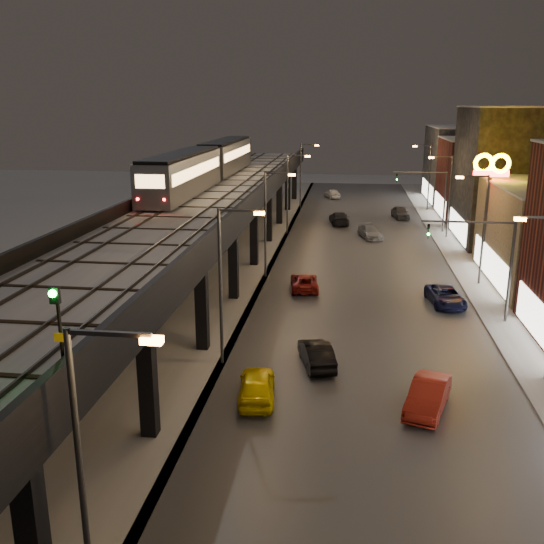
{
  "coord_description": "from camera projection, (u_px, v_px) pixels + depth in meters",
  "views": [
    {
      "loc": [
        6.21,
        -18.42,
        14.41
      ],
      "look_at": [
        1.92,
        15.01,
        5.0
      ],
      "focal_mm": 40.0,
      "sensor_mm": 36.0,
      "label": 1
    }
  ],
  "objects": [
    {
      "name": "ground",
      "position": [
        168.0,
        510.0,
        22.23
      ],
      "size": [
        220.0,
        220.0,
        0.0
      ],
      "primitive_type": "plane",
      "color": "silver"
    },
    {
      "name": "traffic_light_rig_a",
      "position": [
        493.0,
        258.0,
        40.1
      ],
      "size": [
        6.1,
        0.34,
        7.0
      ],
      "color": "#38383A",
      "rests_on": "ground"
    },
    {
      "name": "car_onc_silver",
      "position": [
        428.0,
        397.0,
        29.22
      ],
      "size": [
        2.85,
        4.8,
        1.49
      ],
      "primitive_type": "imported",
      "rotation": [
        0.0,
        0.0,
        -0.3
      ],
      "color": "maroon",
      "rests_on": "ground"
    },
    {
      "name": "rail_signal",
      "position": [
        57.0,
        313.0,
        17.57
      ],
      "size": [
        0.31,
        0.41,
        2.71
      ],
      "color": "black",
      "rests_on": "viaduct_trackbed"
    },
    {
      "name": "viaduct_parapet_streetside",
      "position": [
        256.0,
        196.0,
        51.16
      ],
      "size": [
        0.3,
        100.0,
        1.1
      ],
      "primitive_type": "cube",
      "color": "black",
      "rests_on": "elevated_viaduct"
    },
    {
      "name": "car_onc_white",
      "position": [
        370.0,
        232.0,
        66.69
      ],
      "size": [
        3.07,
        4.96,
        1.34
      ],
      "primitive_type": "imported",
      "rotation": [
        0.0,
        0.0,
        0.28
      ],
      "color": "#9095A2",
      "rests_on": "ground"
    },
    {
      "name": "road_surface",
      "position": [
        361.0,
        268.0,
        54.74
      ],
      "size": [
        17.0,
        120.0,
        0.06
      ],
      "primitive_type": "cube",
      "color": "#46474D",
      "rests_on": "ground"
    },
    {
      "name": "building_f",
      "position": [
        470.0,
        165.0,
        90.39
      ],
      "size": [
        12.2,
        16.2,
        11.16
      ],
      "color": "#353536",
      "rests_on": "ground"
    },
    {
      "name": "car_taxi",
      "position": [
        257.0,
        386.0,
        30.29
      ],
      "size": [
        2.27,
        4.6,
        1.51
      ],
      "primitive_type": "imported",
      "rotation": [
        0.0,
        0.0,
        3.26
      ],
      "color": "#E4C500",
      "rests_on": "ground"
    },
    {
      "name": "sign_mcdonalds",
      "position": [
        491.0,
        176.0,
        51.0
      ],
      "size": [
        3.08,
        0.47,
        10.38
      ],
      "color": "#38383A",
      "rests_on": "ground"
    },
    {
      "name": "sidewalk_right",
      "position": [
        475.0,
        271.0,
        53.5
      ],
      "size": [
        4.0,
        120.0,
        0.14
      ],
      "primitive_type": "cube",
      "color": "#9FA1A8",
      "rests_on": "ground"
    },
    {
      "name": "building_d",
      "position": [
        521.0,
        176.0,
        63.24
      ],
      "size": [
        12.2,
        13.2,
        14.16
      ],
      "color": "#232326",
      "rests_on": "ground"
    },
    {
      "name": "streetlight_left_1",
      "position": [
        225.0,
        276.0,
        33.3
      ],
      "size": [
        2.57,
        0.28,
        9.0
      ],
      "color": "#38383A",
      "rests_on": "ground"
    },
    {
      "name": "streetlight_right_2",
      "position": [
        481.0,
        222.0,
        48.39
      ],
      "size": [
        2.56,
        0.28,
        9.0
      ],
      "color": "#38383A",
      "rests_on": "ground"
    },
    {
      "name": "car_onc_red",
      "position": [
        400.0,
        213.0,
        78.15
      ],
      "size": [
        2.43,
        4.6,
        1.49
      ],
      "primitive_type": "imported",
      "rotation": [
        0.0,
        0.0,
        0.16
      ],
      "color": "#3F4043",
      "rests_on": "ground"
    },
    {
      "name": "streetlight_right_3",
      "position": [
        447.0,
        191.0,
        65.58
      ],
      "size": [
        2.56,
        0.28,
        9.0
      ],
      "color": "#38383A",
      "rests_on": "ground"
    },
    {
      "name": "viaduct_trackbed",
      "position": [
        205.0,
        200.0,
        51.8
      ],
      "size": [
        8.4,
        100.0,
        0.32
      ],
      "color": "#B2B7C1",
      "rests_on": "elevated_viaduct"
    },
    {
      "name": "car_far_white",
      "position": [
        332.0,
        194.0,
        94.78
      ],
      "size": [
        3.0,
        4.57,
        1.45
      ],
      "primitive_type": "imported",
      "rotation": [
        0.0,
        0.0,
        3.48
      ],
      "color": "white",
      "rests_on": "ground"
    },
    {
      "name": "streetlight_left_0",
      "position": [
        89.0,
        461.0,
        16.1
      ],
      "size": [
        2.57,
        0.28,
        9.0
      ],
      "color": "#38383A",
      "rests_on": "ground"
    },
    {
      "name": "streetlight_right_4",
      "position": [
        428.0,
        173.0,
        82.78
      ],
      "size": [
        2.56,
        0.28,
        9.0
      ],
      "color": "#38383A",
      "rests_on": "ground"
    },
    {
      "name": "car_mid_dark",
      "position": [
        339.0,
        219.0,
        74.36
      ],
      "size": [
        2.77,
        5.38,
        1.49
      ],
      "primitive_type": "imported",
      "rotation": [
        0.0,
        0.0,
        3.28
      ],
      "color": "black",
      "rests_on": "ground"
    },
    {
      "name": "elevated_viaduct",
      "position": [
        205.0,
        210.0,
        51.88
      ],
      "size": [
        9.0,
        100.0,
        6.3
      ],
      "color": "black",
      "rests_on": "ground"
    },
    {
      "name": "viaduct_parapet_far",
      "position": [
        156.0,
        194.0,
        52.23
      ],
      "size": [
        0.3,
        100.0,
        1.1
      ],
      "primitive_type": "cube",
      "color": "black",
      "rests_on": "elevated_viaduct"
    },
    {
      "name": "car_onc_dark",
      "position": [
        446.0,
        297.0,
        44.54
      ],
      "size": [
        2.81,
        5.04,
        1.33
      ],
      "primitive_type": "imported",
      "rotation": [
        0.0,
        0.0,
        0.13
      ],
      "color": "#171B48",
      "rests_on": "ground"
    },
    {
      "name": "under_viaduct_pavement",
      "position": [
        215.0,
        263.0,
        56.4
      ],
      "size": [
        11.0,
        120.0,
        0.06
      ],
      "primitive_type": "cube",
      "color": "#9FA1A8",
      "rests_on": "ground"
    },
    {
      "name": "car_mid_silver",
      "position": [
        304.0,
        283.0,
        48.22
      ],
      "size": [
        2.59,
        4.76,
        1.27
      ],
      "primitive_type": "imported",
      "rotation": [
        0.0,
        0.0,
        3.25
      ],
      "color": "maroon",
      "rests_on": "ground"
    },
    {
      "name": "traffic_light_rig_b",
      "position": [
        435.0,
        194.0,
        68.75
      ],
      "size": [
        6.1,
        0.34,
        7.0
      ],
      "color": "#38383A",
      "rests_on": "ground"
    },
    {
      "name": "building_e",
      "position": [
        490.0,
        179.0,
        77.15
      ],
      "size": [
        12.2,
        12.2,
        10.16
      ],
      "color": "#591E17",
      "rests_on": "ground"
    },
    {
      "name": "subway_train",
      "position": [
        207.0,
        163.0,
        62.67
      ],
      "size": [
        3.04,
        37.28,
        3.63
      ],
      "color": "gray",
      "rests_on": "viaduct_trackbed"
    },
    {
      "name": "streetlight_left_4",
      "position": [
        303.0,
        171.0,
        84.88
      ],
      "size": [
        2.57,
        0.28,
        9.0
      ],
      "color": "#38383A",
      "rests_on": "ground"
    },
    {
      "name": "streetlight_left_3",
      "position": [
        290.0,
        188.0,
        67.69
      ],
      "size": [
        2.57,
        0.28,
        9.0
      ],
      "color": "#38383A",
      "rests_on": "ground"
    },
    {
      "name": "streetlight_left_2",
      "position": [
        269.0,
        217.0,
        50.49
      ],
      "size": [
        2.57,
        0.28,
        9.0
      ],
      "color": "#38383A",
      "rests_on": "ground"
    },
    {
      "name": "car_near_white",
      "position": [
        316.0,
        355.0,
        34.18
      ],
      "size": [
        2.52,
        4.51,
        1.41
      ],
      "primitive_type": "imported",
      "rotation": [
        0.0,
        0.0,
        3.4
      ],
      "color": "black",
      "rests_on": "ground"
    }
  ]
}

